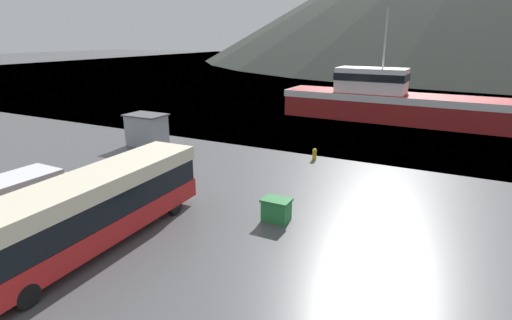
% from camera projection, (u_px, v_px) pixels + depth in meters
% --- Properties ---
extents(water_surface, '(240.00, 240.00, 0.00)m').
position_uv_depth(water_surface, '(429.00, 63.00, 133.50)').
color(water_surface, slate).
rests_on(water_surface, ground).
extents(tour_bus, '(2.91, 11.92, 3.24)m').
position_uv_depth(tour_bus, '(93.00, 207.00, 17.14)').
color(tour_bus, red).
rests_on(tour_bus, ground).
extents(delivery_van, '(2.17, 5.24, 2.54)m').
position_uv_depth(delivery_van, '(30.00, 197.00, 19.56)').
color(delivery_van, silver).
rests_on(delivery_van, ground).
extents(fishing_boat, '(23.14, 5.58, 11.62)m').
position_uv_depth(fishing_boat, '(387.00, 101.00, 43.12)').
color(fishing_boat, maroon).
rests_on(fishing_boat, water_surface).
extents(storage_bin, '(1.43, 1.01, 1.15)m').
position_uv_depth(storage_bin, '(276.00, 210.00, 19.89)').
color(storage_bin, '#287F3D').
rests_on(storage_bin, ground).
extents(dock_kiosk, '(3.28, 2.31, 2.63)m').
position_uv_depth(dock_kiosk, '(147.00, 130.00, 33.52)').
color(dock_kiosk, '#93999E').
rests_on(dock_kiosk, ground).
extents(mooring_bollard, '(0.35, 0.35, 0.86)m').
position_uv_depth(mooring_bollard, '(315.00, 154.00, 29.75)').
color(mooring_bollard, '#B29919').
rests_on(mooring_bollard, ground).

